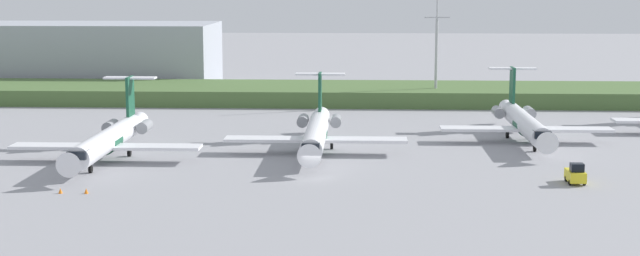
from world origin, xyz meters
The scene contains 10 objects.
ground_plane centered at (0.00, 30.00, 0.00)m, with size 500.00×500.00×0.00m, color #939399.
grass_berm centered at (0.00, 64.16, 1.40)m, with size 320.00×20.00×2.79m, color #4C6B38.
regional_jet_second centered at (-25.29, 9.40, 2.54)m, with size 22.81×31.00×9.00m.
regional_jet_third centered at (-0.46, 15.41, 2.54)m, with size 22.81×31.00×9.00m.
regional_jet_fourth centered at (27.26, 24.71, 2.54)m, with size 22.81×31.00×9.00m.
antenna_mast centered at (18.27, 61.32, 9.64)m, with size 4.40×0.50×23.22m.
distant_hangar centered at (-55.61, 87.85, 6.40)m, with size 60.62×23.80×12.79m, color #9EA3AD.
baggage_tug centered at (28.15, -1.61, 1.00)m, with size 1.72×3.20×2.30m.
safety_cone_front_marker centered at (-25.42, -8.58, 0.28)m, with size 0.44×0.44×0.55m, color orange.
safety_cone_mid_marker centered at (-22.76, -8.54, 0.28)m, with size 0.44×0.44×0.55m, color orange.
Camera 1 is at (5.15, -97.04, 21.41)m, focal length 50.69 mm.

